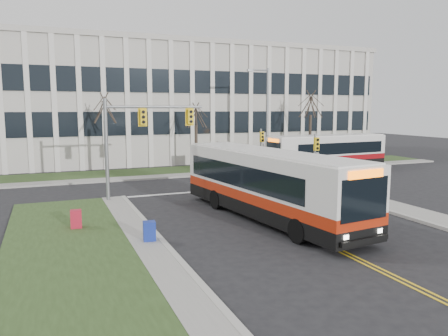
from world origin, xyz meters
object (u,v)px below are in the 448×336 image
at_px(directory_sign, 204,158).
at_px(bus_main, 268,186).
at_px(streetlight, 266,113).
at_px(newspaper_box_blue, 149,233).
at_px(newspaper_box_red, 76,220).
at_px(bus_cross, 327,153).

distance_m(directory_sign, bus_main, 17.69).
bearing_deg(directory_sign, streetlight, -13.23).
height_order(streetlight, newspaper_box_blue, streetlight).
xyz_separation_m(streetlight, newspaper_box_red, (-17.53, -14.73, -4.72)).
bearing_deg(bus_cross, newspaper_box_red, -65.08).
bearing_deg(newspaper_box_blue, directory_sign, 71.19).
relative_size(directory_sign, bus_cross, 0.17).
relative_size(streetlight, bus_cross, 0.79).
relative_size(streetlight, bus_main, 0.72).
bearing_deg(bus_main, streetlight, 55.87).
xyz_separation_m(streetlight, newspaper_box_blue, (-14.83, -18.04, -4.72)).
relative_size(streetlight, directory_sign, 4.60).
bearing_deg(newspaper_box_red, streetlight, 43.18).
xyz_separation_m(directory_sign, bus_main, (-2.76, -17.46, 0.54)).
height_order(bus_cross, newspaper_box_red, bus_cross).
height_order(directory_sign, newspaper_box_blue, directory_sign).
bearing_deg(directory_sign, newspaper_box_red, -126.81).
bearing_deg(streetlight, newspaper_box_red, -139.95).
distance_m(streetlight, bus_main, 18.50).
height_order(bus_main, bus_cross, bus_main).
distance_m(directory_sign, bus_cross, 11.35).
height_order(streetlight, bus_main, streetlight).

